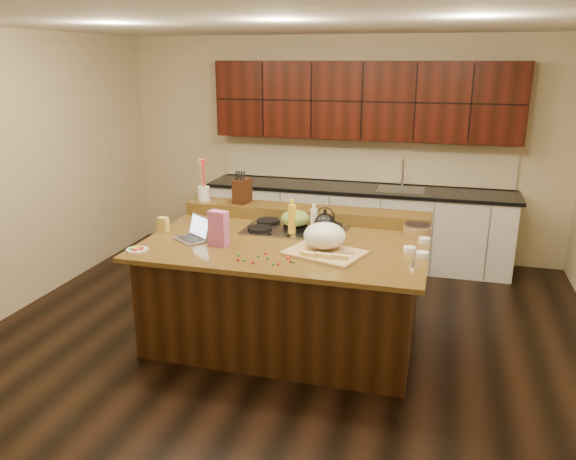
# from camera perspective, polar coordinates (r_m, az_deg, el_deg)

# --- Properties ---
(room) EXTENTS (5.52, 5.02, 2.72)m
(room) POSITION_cam_1_polar(r_m,az_deg,el_deg) (4.73, -0.16, 3.89)
(room) COLOR black
(room) RESTS_ON ground
(island) EXTENTS (2.40, 1.60, 0.92)m
(island) POSITION_cam_1_polar(r_m,az_deg,el_deg) (5.00, -0.15, -6.04)
(island) COLOR black
(island) RESTS_ON ground
(back_ledge) EXTENTS (2.40, 0.30, 0.12)m
(back_ledge) POSITION_cam_1_polar(r_m,az_deg,el_deg) (5.47, 1.82, 1.72)
(back_ledge) COLOR black
(back_ledge) RESTS_ON island
(cooktop) EXTENTS (0.92, 0.52, 0.05)m
(cooktop) POSITION_cam_1_polar(r_m,az_deg,el_deg) (5.11, 0.75, 0.10)
(cooktop) COLOR gray
(cooktop) RESTS_ON island
(back_counter) EXTENTS (3.70, 0.66, 2.40)m
(back_counter) POSITION_cam_1_polar(r_m,az_deg,el_deg) (6.88, 7.30, 4.80)
(back_counter) COLOR silver
(back_counter) RESTS_ON ground
(kettle) EXTENTS (0.26, 0.26, 0.17)m
(kettle) POSITION_cam_1_polar(r_m,az_deg,el_deg) (4.89, 3.76, 0.70)
(kettle) COLOR black
(kettle) RESTS_ON cooktop
(green_bowl) EXTENTS (0.29, 0.29, 0.15)m
(green_bowl) POSITION_cam_1_polar(r_m,az_deg,el_deg) (5.09, 0.75, 1.20)
(green_bowl) COLOR olive
(green_bowl) RESTS_ON cooktop
(laptop) EXTENTS (0.37, 0.35, 0.20)m
(laptop) POSITION_cam_1_polar(r_m,az_deg,el_deg) (4.93, -9.47, -0.33)
(laptop) COLOR #B7B7BC
(laptop) RESTS_ON island
(oil_bottle) EXTENTS (0.09, 0.09, 0.27)m
(oil_bottle) POSITION_cam_1_polar(r_m,az_deg,el_deg) (4.98, 0.40, 1.07)
(oil_bottle) COLOR gold
(oil_bottle) RESTS_ON island
(vinegar_bottle) EXTENTS (0.08, 0.08, 0.25)m
(vinegar_bottle) POSITION_cam_1_polar(r_m,az_deg,el_deg) (4.92, 2.65, 0.71)
(vinegar_bottle) COLOR silver
(vinegar_bottle) RESTS_ON island
(wooden_tray) EXTENTS (0.69, 0.59, 0.24)m
(wooden_tray) POSITION_cam_1_polar(r_m,az_deg,el_deg) (4.53, 3.74, -0.98)
(wooden_tray) COLOR tan
(wooden_tray) RESTS_ON island
(ramekin_a) EXTENTS (0.13, 0.13, 0.04)m
(ramekin_a) POSITION_cam_1_polar(r_m,az_deg,el_deg) (4.65, 12.24, -1.96)
(ramekin_a) COLOR white
(ramekin_a) RESTS_ON island
(ramekin_b) EXTENTS (0.12, 0.12, 0.04)m
(ramekin_b) POSITION_cam_1_polar(r_m,az_deg,el_deg) (4.55, 13.48, -2.46)
(ramekin_b) COLOR white
(ramekin_b) RESTS_ON island
(ramekin_c) EXTENTS (0.12, 0.12, 0.04)m
(ramekin_c) POSITION_cam_1_polar(r_m,az_deg,el_deg) (4.92, 13.68, -1.02)
(ramekin_c) COLOR white
(ramekin_c) RESTS_ON island
(strainer_bowl) EXTENTS (0.25, 0.25, 0.09)m
(strainer_bowl) POSITION_cam_1_polar(r_m,az_deg,el_deg) (5.08, 13.00, -0.12)
(strainer_bowl) COLOR #996B3F
(strainer_bowl) RESTS_ON island
(kitchen_timer) EXTENTS (0.10, 0.10, 0.07)m
(kitchen_timer) POSITION_cam_1_polar(r_m,az_deg,el_deg) (4.35, 12.65, -3.15)
(kitchen_timer) COLOR silver
(kitchen_timer) RESTS_ON island
(pink_bag) EXTENTS (0.18, 0.12, 0.30)m
(pink_bag) POSITION_cam_1_polar(r_m,az_deg,el_deg) (4.70, -7.06, 0.16)
(pink_bag) COLOR #BD5993
(pink_bag) RESTS_ON island
(candy_plate) EXTENTS (0.23, 0.23, 0.01)m
(candy_plate) POSITION_cam_1_polar(r_m,az_deg,el_deg) (4.76, -15.08, -1.94)
(candy_plate) COLOR white
(candy_plate) RESTS_ON island
(package_box) EXTENTS (0.10, 0.08, 0.13)m
(package_box) POSITION_cam_1_polar(r_m,az_deg,el_deg) (5.21, -12.55, 0.56)
(package_box) COLOR gold
(package_box) RESTS_ON island
(utensil_crock) EXTENTS (0.15, 0.15, 0.14)m
(utensil_crock) POSITION_cam_1_polar(r_m,az_deg,el_deg) (5.78, -8.55, 3.70)
(utensil_crock) COLOR white
(utensil_crock) RESTS_ON back_ledge
(knife_block) EXTENTS (0.16, 0.22, 0.24)m
(knife_block) POSITION_cam_1_polar(r_m,az_deg,el_deg) (5.62, -4.68, 3.97)
(knife_block) COLOR black
(knife_block) RESTS_ON back_ledge
(gumdrop_0) EXTENTS (0.02, 0.02, 0.02)m
(gumdrop_0) POSITION_cam_1_polar(r_m,az_deg,el_deg) (4.33, 0.24, -3.20)
(gumdrop_0) COLOR red
(gumdrop_0) RESTS_ON island
(gumdrop_1) EXTENTS (0.02, 0.02, 0.02)m
(gumdrop_1) POSITION_cam_1_polar(r_m,az_deg,el_deg) (4.31, 0.57, -3.27)
(gumdrop_1) COLOR #198C26
(gumdrop_1) RESTS_ON island
(gumdrop_2) EXTENTS (0.02, 0.02, 0.02)m
(gumdrop_2) POSITION_cam_1_polar(r_m,az_deg,el_deg) (4.39, -0.05, -2.88)
(gumdrop_2) COLOR red
(gumdrop_2) RESTS_ON island
(gumdrop_3) EXTENTS (0.02, 0.02, 0.02)m
(gumdrop_3) POSITION_cam_1_polar(r_m,az_deg,el_deg) (4.48, -5.05, -2.56)
(gumdrop_3) COLOR #198C26
(gumdrop_3) RESTS_ON island
(gumdrop_4) EXTENTS (0.02, 0.02, 0.02)m
(gumdrop_4) POSITION_cam_1_polar(r_m,az_deg,el_deg) (4.31, -3.57, -3.31)
(gumdrop_4) COLOR red
(gumdrop_4) RESTS_ON island
(gumdrop_5) EXTENTS (0.02, 0.02, 0.02)m
(gumdrop_5) POSITION_cam_1_polar(r_m,az_deg,el_deg) (4.44, -3.05, -2.68)
(gumdrop_5) COLOR #198C26
(gumdrop_5) RESTS_ON island
(gumdrop_6) EXTENTS (0.02, 0.02, 0.02)m
(gumdrop_6) POSITION_cam_1_polar(r_m,az_deg,el_deg) (4.38, -5.08, -3.02)
(gumdrop_6) COLOR red
(gumdrop_6) RESTS_ON island
(gumdrop_7) EXTENTS (0.02, 0.02, 0.02)m
(gumdrop_7) POSITION_cam_1_polar(r_m,az_deg,el_deg) (4.36, -4.48, -3.07)
(gumdrop_7) COLOR #198C26
(gumdrop_7) RESTS_ON island
(gumdrop_8) EXTENTS (0.02, 0.02, 0.02)m
(gumdrop_8) POSITION_cam_1_polar(r_m,az_deg,el_deg) (4.27, -1.02, -3.47)
(gumdrop_8) COLOR red
(gumdrop_8) RESTS_ON island
(gumdrop_9) EXTENTS (0.02, 0.02, 0.02)m
(gumdrop_9) POSITION_cam_1_polar(r_m,az_deg,el_deg) (4.26, -1.50, -3.51)
(gumdrop_9) COLOR #198C26
(gumdrop_9) RESTS_ON island
(gumdrop_10) EXTENTS (0.02, 0.02, 0.02)m
(gumdrop_10) POSITION_cam_1_polar(r_m,az_deg,el_deg) (4.41, 0.02, -2.78)
(gumdrop_10) COLOR red
(gumdrop_10) RESTS_ON island
(gumdrop_11) EXTENTS (0.02, 0.02, 0.02)m
(gumdrop_11) POSITION_cam_1_polar(r_m,az_deg,el_deg) (4.39, -2.12, -2.90)
(gumdrop_11) COLOR #198C26
(gumdrop_11) RESTS_ON island
(gumdrop_12) EXTENTS (0.02, 0.02, 0.02)m
(gumdrop_12) POSITION_cam_1_polar(r_m,az_deg,el_deg) (4.50, -2.26, -2.39)
(gumdrop_12) COLOR red
(gumdrop_12) RESTS_ON island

